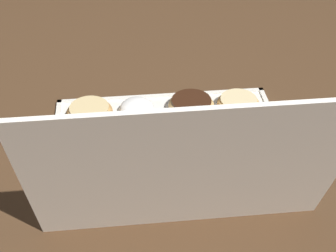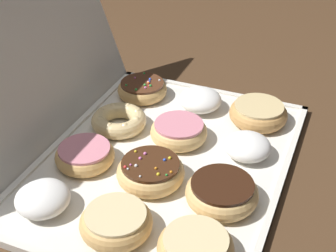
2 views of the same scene
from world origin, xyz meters
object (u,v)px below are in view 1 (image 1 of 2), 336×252
(powdered_filled_donut_2, at_px, (137,108))
(sprinkle_donut_5, at_px, (197,138))
(chocolate_frosted_donut_1, at_px, (191,106))
(donut_box, at_px, (170,148))
(pink_frosted_donut_9, at_px, (205,177))
(cruller_donut_10, at_px, (147,181))
(sprinkle_donut_11, at_px, (86,188))
(powdered_filled_donut_8, at_px, (264,172))
(glazed_ring_donut_3, at_px, (90,113))
(powdered_filled_donut_7, at_px, (87,147))
(pink_frosted_donut_6, at_px, (141,142))
(glazed_ring_donut_4, at_px, (250,136))
(glazed_ring_donut_0, at_px, (238,104))

(powdered_filled_donut_2, relative_size, sprinkle_donut_5, 0.74)
(chocolate_frosted_donut_1, bearing_deg, donut_box, 61.87)
(sprinkle_donut_5, bearing_deg, pink_frosted_donut_9, 89.56)
(donut_box, distance_m, chocolate_frosted_donut_1, 0.15)
(cruller_donut_10, bearing_deg, sprinkle_donut_11, 3.99)
(donut_box, height_order, powdered_filled_donut_8, powdered_filled_donut_8)
(glazed_ring_donut_3, distance_m, powdered_filled_donut_7, 0.13)
(sprinkle_donut_11, bearing_deg, powdered_filled_donut_8, -179.28)
(pink_frosted_donut_6, distance_m, powdered_filled_donut_7, 0.12)
(glazed_ring_donut_4, height_order, sprinkle_donut_11, same)
(powdered_filled_donut_7, bearing_deg, powdered_filled_donut_2, -131.35)
(powdered_filled_donut_2, bearing_deg, sprinkle_donut_5, 135.03)
(powdered_filled_donut_7, relative_size, powdered_filled_donut_8, 1.03)
(pink_frosted_donut_9, xyz_separation_m, cruller_donut_10, (0.13, -0.00, -0.00))
(powdered_filled_donut_8, xyz_separation_m, pink_frosted_donut_9, (0.13, -0.00, -0.00))
(powdered_filled_donut_8, height_order, sprinkle_donut_11, powdered_filled_donut_8)
(sprinkle_donut_5, distance_m, pink_frosted_donut_6, 0.13)
(glazed_ring_donut_4, height_order, pink_frosted_donut_9, glazed_ring_donut_4)
(donut_box, height_order, glazed_ring_donut_4, glazed_ring_donut_4)
(chocolate_frosted_donut_1, distance_m, powdered_filled_donut_2, 0.14)
(cruller_donut_10, bearing_deg, powdered_filled_donut_7, -43.10)
(powdered_filled_donut_2, xyz_separation_m, glazed_ring_donut_4, (-0.26, 0.14, -0.00))
(powdered_filled_donut_2, bearing_deg, glazed_ring_donut_4, 152.21)
(donut_box, xyz_separation_m, sprinkle_donut_5, (-0.06, 0.00, 0.03))
(sprinkle_donut_5, height_order, powdered_filled_donut_7, sprinkle_donut_5)
(cruller_donut_10, bearing_deg, powdered_filled_donut_8, 179.04)
(chocolate_frosted_donut_1, xyz_separation_m, powdered_filled_donut_7, (0.26, 0.13, 0.00))
(powdered_filled_donut_8, distance_m, sprinkle_donut_11, 0.39)
(sprinkle_donut_5, bearing_deg, glazed_ring_donut_4, 178.39)
(donut_box, bearing_deg, powdered_filled_donut_8, 145.75)
(sprinkle_donut_5, bearing_deg, powdered_filled_donut_7, 1.00)
(chocolate_frosted_donut_1, xyz_separation_m, sprinkle_donut_5, (0.00, 0.13, 0.00))
(chocolate_frosted_donut_1, distance_m, pink_frosted_donut_9, 0.26)
(chocolate_frosted_donut_1, relative_size, glazed_ring_donut_3, 1.01)
(glazed_ring_donut_0, height_order, glazed_ring_donut_3, glazed_ring_donut_3)
(powdered_filled_donut_8, relative_size, cruller_donut_10, 0.80)
(glazed_ring_donut_0, bearing_deg, pink_frosted_donut_6, 25.66)
(donut_box, distance_m, cruller_donut_10, 0.14)
(sprinkle_donut_5, xyz_separation_m, sprinkle_donut_11, (0.26, 0.14, -0.00))
(donut_box, relative_size, powdered_filled_donut_7, 6.18)
(glazed_ring_donut_0, relative_size, pink_frosted_donut_6, 1.01)
(glazed_ring_donut_4, relative_size, cruller_donut_10, 1.01)
(pink_frosted_donut_6, bearing_deg, powdered_filled_donut_8, 153.02)
(glazed_ring_donut_0, xyz_separation_m, pink_frosted_donut_9, (0.13, 0.26, -0.00))
(glazed_ring_donut_0, bearing_deg, glazed_ring_donut_4, 90.26)
(chocolate_frosted_donut_1, distance_m, powdered_filled_donut_8, 0.29)
(donut_box, height_order, powdered_filled_donut_7, powdered_filled_donut_7)
(donut_box, distance_m, glazed_ring_donut_4, 0.19)
(glazed_ring_donut_4, distance_m, sprinkle_donut_11, 0.41)
(pink_frosted_donut_6, relative_size, powdered_filled_donut_7, 1.22)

